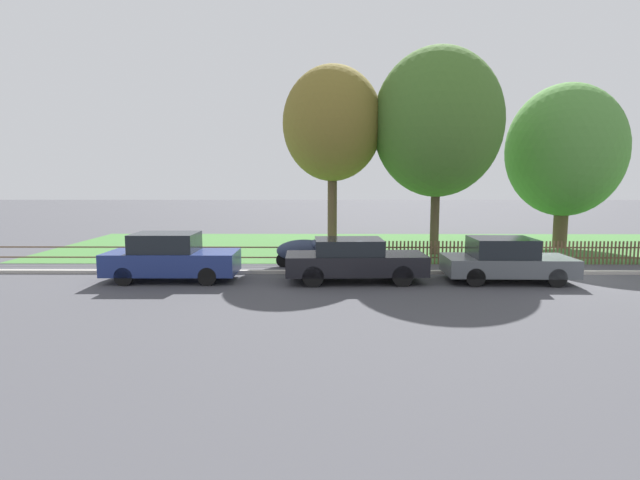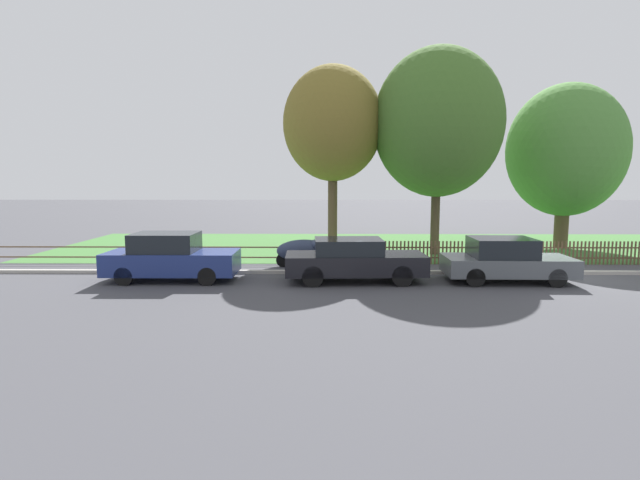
{
  "view_description": "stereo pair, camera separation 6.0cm",
  "coord_description": "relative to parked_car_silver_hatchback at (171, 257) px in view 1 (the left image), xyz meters",
  "views": [
    {
      "loc": [
        -7.54,
        -16.85,
        3.27
      ],
      "look_at": [
        -7.69,
        0.73,
        1.1
      ],
      "focal_mm": 28.0,
      "sensor_mm": 36.0,
      "label": 1
    },
    {
      "loc": [
        -7.48,
        -16.85,
        3.27
      ],
      "look_at": [
        -7.69,
        0.73,
        1.1
      ],
      "focal_mm": 28.0,
      "sensor_mm": 36.0,
      "label": 2
    }
  ],
  "objects": [
    {
      "name": "tree_behind_motorcycle",
      "position": [
        9.71,
        5.76,
        4.85
      ],
      "size": [
        5.45,
        5.45,
        8.75
      ],
      "color": "#473828",
      "rests_on": "ground"
    },
    {
      "name": "parked_car_silver_hatchback",
      "position": [
        0.0,
        0.0,
        0.0
      ],
      "size": [
        4.15,
        1.74,
        1.54
      ],
      "rotation": [
        0.0,
        0.0,
        0.01
      ],
      "color": "navy",
      "rests_on": "ground"
    },
    {
      "name": "parked_car_navy_estate",
      "position": [
        10.7,
        -0.08,
        -0.06
      ],
      "size": [
        3.98,
        1.84,
        1.41
      ],
      "rotation": [
        0.0,
        0.0,
        -0.02
      ],
      "color": "#51565B",
      "rests_on": "ground"
    },
    {
      "name": "grass_strip",
      "position": [
        12.47,
        8.36,
        -0.75
      ],
      "size": [
        40.34,
        10.39,
        0.01
      ],
      "primitive_type": "cube",
      "color": "#3D7033",
      "rests_on": "ground"
    },
    {
      "name": "kerb_stone",
      "position": [
        12.47,
        1.18,
        -0.7
      ],
      "size": [
        40.34,
        0.2,
        0.12
      ],
      "primitive_type": "cube",
      "color": "#B2ADA3",
      "rests_on": "ground"
    },
    {
      "name": "ground_plane",
      "position": [
        12.47,
        1.08,
        -0.76
      ],
      "size": [
        120.0,
        120.0,
        0.0
      ],
      "primitive_type": "plane",
      "color": "#424247"
    },
    {
      "name": "parked_car_black_saloon",
      "position": [
        5.87,
        -0.13,
        -0.05
      ],
      "size": [
        4.45,
        1.89,
        1.38
      ],
      "rotation": [
        0.0,
        0.0,
        0.04
      ],
      "color": "black",
      "rests_on": "ground"
    },
    {
      "name": "tree_nearest_kerb",
      "position": [
        5.28,
        6.09,
        4.83
      ],
      "size": [
        4.28,
        4.28,
        8.08
      ],
      "color": "brown",
      "rests_on": "ground"
    },
    {
      "name": "park_fence",
      "position": [
        12.47,
        3.17,
        -0.31
      ],
      "size": [
        40.34,
        0.05,
        0.9
      ],
      "color": "brown",
      "rests_on": "ground"
    },
    {
      "name": "covered_motorcycle",
      "position": [
        4.2,
        2.57,
        -0.14
      ],
      "size": [
        2.04,
        0.91,
        1.02
      ],
      "rotation": [
        0.0,
        0.0,
        0.1
      ],
      "color": "black",
      "rests_on": "ground"
    },
    {
      "name": "tree_mid_park",
      "position": [
        16.23,
        8.05,
        3.81
      ],
      "size": [
        5.36,
        5.36,
        7.67
      ],
      "color": "brown",
      "rests_on": "ground"
    }
  ]
}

